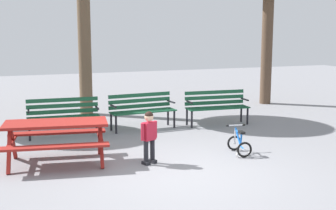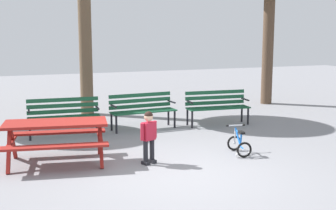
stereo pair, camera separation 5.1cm
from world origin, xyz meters
name	(u,v)px [view 1 (the left image)]	position (x,y,z in m)	size (l,w,h in m)	color
ground	(180,175)	(0.00, 0.00, 0.00)	(36.00, 36.00, 0.00)	gray
picnic_table	(56,131)	(-1.82, 1.40, 0.59)	(2.00, 1.62, 0.79)	maroon
park_bench_far_left	(63,114)	(-1.39, 3.53, 0.51)	(1.63, 0.56, 0.85)	#195133
park_bench_left	(142,108)	(0.50, 3.62, 0.51)	(1.63, 0.57, 0.85)	#195133
park_bench_right	(216,104)	(2.41, 3.42, 0.51)	(1.63, 0.58, 0.85)	#195133
child_standing	(149,134)	(-0.28, 0.79, 0.56)	(0.34, 0.24, 0.96)	black
kids_bicycle	(239,144)	(1.56, 0.78, 0.20)	(0.43, 0.60, 0.54)	black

